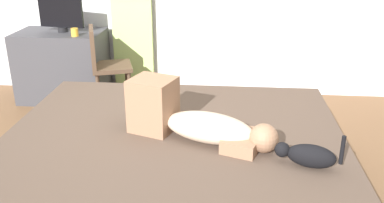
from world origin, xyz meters
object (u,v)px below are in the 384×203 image
Objects in this scene: person_lying at (194,120)px; cat at (308,155)px; chair_by_desk at (104,63)px; bed at (174,172)px; tv_monitor at (61,14)px; cup at (75,32)px; desk at (63,66)px.

cat is at bearing -24.81° from person_lying.
person_lying is at bearing -57.37° from chair_by_desk.
bed is at bearing 172.86° from person_lying.
cat is (0.77, -0.31, 0.34)m from bed.
tv_monitor reaches higher than cup.
person_lying is 1.93× the size of tv_monitor.
cup is 0.09× the size of chair_by_desk.
desk is 11.13× the size of cup.
chair_by_desk reaches higher than cup.
person_lying reaches higher than bed.
cat is 3.10m from tv_monitor.
cup is 0.43m from chair_by_desk.
chair_by_desk reaches higher than desk.
tv_monitor is at bearing 126.64° from bed.
cat is at bearing -45.33° from tv_monitor.
tv_monitor reaches higher than desk.
chair_by_desk is (0.31, -0.11, -0.27)m from cup.
person_lying reaches higher than desk.
person_lying is 0.70m from cat.
cup is (-1.20, 1.70, 0.52)m from bed.
bed is at bearing -52.49° from desk.
desk is at bearing 142.44° from cup.
bed is 2.43m from tv_monitor.
cat and desk have the same top height.
chair_by_desk is at bearing 131.25° from cat.
chair_by_desk is (0.51, -0.30, -0.41)m from tv_monitor.
desk is 0.55m from tv_monitor.
desk is (-1.44, 1.88, 0.11)m from bed.
chair_by_desk reaches higher than cat.
cup is (0.24, -0.18, 0.41)m from desk.
person_lying is (0.13, -0.02, 0.38)m from bed.
bed is 0.89m from cat.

